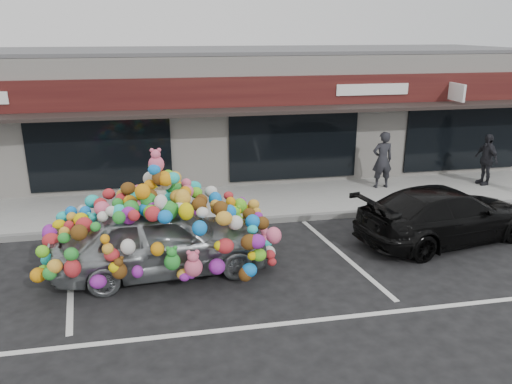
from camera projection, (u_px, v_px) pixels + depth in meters
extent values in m
plane|color=black|center=(223.00, 269.00, 10.85)|extent=(90.00, 90.00, 0.00)
cube|color=white|center=(193.00, 112.00, 18.13)|extent=(24.00, 6.00, 4.20)
cube|color=#59595B|center=(190.00, 51.00, 17.46)|extent=(24.00, 6.00, 0.12)
cube|color=#360E0F|center=(198.00, 93.00, 14.92)|extent=(24.00, 0.18, 0.90)
cube|color=black|center=(200.00, 112.00, 14.59)|extent=(24.00, 1.20, 0.10)
cube|color=white|center=(456.00, 92.00, 15.97)|extent=(0.08, 0.95, 0.55)
cube|color=white|center=(373.00, 89.00, 15.79)|extent=(2.40, 0.04, 0.35)
cube|color=black|center=(100.00, 152.00, 14.97)|extent=(4.20, 0.12, 2.30)
cube|color=black|center=(294.00, 144.00, 16.03)|extent=(4.20, 0.12, 2.30)
cube|color=black|center=(463.00, 137.00, 17.10)|extent=(4.20, 0.12, 2.30)
cube|color=gray|center=(206.00, 205.00, 14.56)|extent=(26.00, 3.00, 0.15)
cube|color=slate|center=(211.00, 224.00, 13.16)|extent=(26.00, 0.18, 0.16)
cube|color=silver|center=(71.00, 278.00, 10.46)|extent=(0.73, 4.37, 0.01)
cube|color=silver|center=(342.00, 255.00, 11.53)|extent=(0.73, 4.37, 0.01)
cube|color=silver|center=(349.00, 317.00, 9.05)|extent=(14.00, 0.12, 0.01)
imported|color=#B1B5BD|center=(162.00, 238.00, 10.55)|extent=(2.14, 4.59, 1.52)
ellipsoid|color=#E02146|center=(158.00, 178.00, 10.14)|extent=(1.49, 1.97, 1.14)
sphere|color=yellow|center=(236.00, 221.00, 10.59)|extent=(0.34, 0.34, 0.34)
sphere|color=#1A89FB|center=(194.00, 265.00, 9.81)|extent=(0.36, 0.36, 0.36)
sphere|color=green|center=(126.00, 231.00, 11.36)|extent=(0.30, 0.30, 0.30)
sphere|color=#F9688A|center=(156.00, 153.00, 9.98)|extent=(0.32, 0.32, 0.32)
sphere|color=orange|center=(95.00, 226.00, 10.30)|extent=(0.30, 0.30, 0.30)
imported|color=black|center=(446.00, 214.00, 12.16)|extent=(2.78, 4.89, 1.34)
imported|color=black|center=(382.00, 160.00, 15.69)|extent=(0.66, 0.44, 1.81)
imported|color=#252328|center=(486.00, 159.00, 16.04)|extent=(1.00, 0.48, 1.66)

